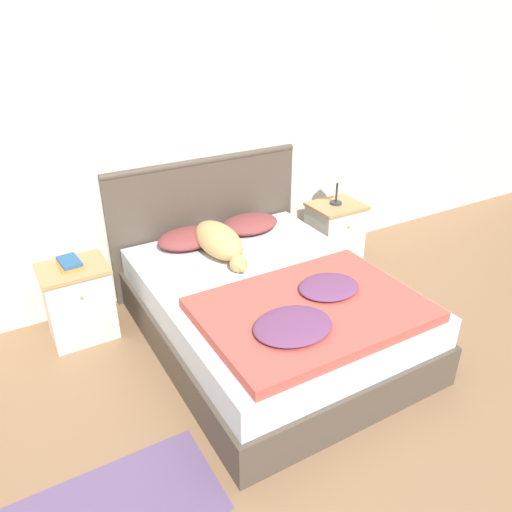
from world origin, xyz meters
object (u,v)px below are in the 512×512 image
Objects in this scene: table_lamp at (338,174)px; nightstand_right at (334,233)px; bed at (270,311)px; dog at (219,241)px; nightstand_left at (79,301)px; book_stack at (70,263)px; pillow_right at (250,224)px; pillow_left at (188,238)px.

nightstand_right is at bearing -90.00° from table_lamp.
dog reaches higher than bed.
nightstand_left is 2.45m from table_lamp.
nightstand_right is 2.41m from book_stack.
pillow_right is 0.95m from table_lamp.
table_lamp is at bearing 0.38° from nightstand_left.
nightstand_right is 0.58m from table_lamp.
pillow_right is 1.38× the size of table_lamp.
book_stack is (-1.48, -0.00, 0.02)m from pillow_right.
book_stack is at bearing 146.25° from bed.
nightstand_left is (-1.19, 0.77, 0.04)m from bed.
nightstand_right reaches higher than bed.
pillow_left is 0.30m from dog.
book_stack is (-1.20, 0.80, 0.35)m from bed.
dog is 3.46× the size of book_stack.
pillow_left reaches higher than book_stack.
nightstand_left is 0.31m from book_stack.
nightstand_left is at bearing 180.00° from nightstand_right.
pillow_left is (0.91, 0.03, 0.29)m from nightstand_left.
book_stack is at bearing -179.96° from pillow_right.
table_lamp is at bearing -0.26° from book_stack.
book_stack is 0.64× the size of table_lamp.
pillow_right is (0.28, 0.80, 0.33)m from bed.
table_lamp reaches higher than pillow_left.
nightstand_left is 2.38m from nightstand_right.
pillow_right is 1.48m from book_stack.
book_stack is at bearing 104.60° from nightstand_left.
bed is 3.53× the size of nightstand_right.
pillow_left reaches higher than nightstand_left.
pillow_left is at bearing 0.07° from book_stack.
nightstand_right is at bearing -0.65° from book_stack.
dog is (-0.41, -0.26, 0.05)m from pillow_right.
pillow_right is at bearing 0.04° from book_stack.
pillow_right is (-0.91, 0.03, 0.29)m from nightstand_right.
nightstand_left is at bearing 146.99° from bed.
nightstand_left and nightstand_right have the same top height.
pillow_right is at bearing 1.09° from nightstand_left.
table_lamp is (1.47, -0.01, 0.29)m from pillow_left.
pillow_left is 1.50m from table_lamp.
bed is 0.91m from pillow_left.
pillow_left is 0.56m from pillow_right.
nightstand_left is at bearing 167.70° from dog.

